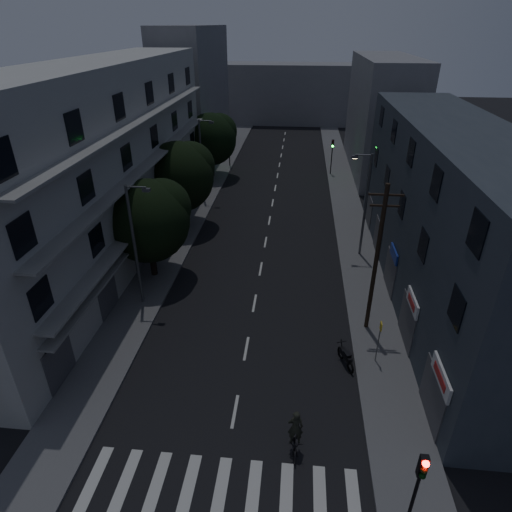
% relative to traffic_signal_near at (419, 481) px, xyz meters
% --- Properties ---
extents(ground, '(160.00, 160.00, 0.00)m').
position_rel_traffic_signal_near_xyz_m(ground, '(-6.87, 27.91, -3.10)').
color(ground, black).
rests_on(ground, ground).
extents(sidewalk_left, '(3.00, 90.00, 0.15)m').
position_rel_traffic_signal_near_xyz_m(sidewalk_left, '(-14.37, 27.91, -3.02)').
color(sidewalk_left, '#565659').
rests_on(sidewalk_left, ground).
extents(sidewalk_right, '(3.00, 90.00, 0.15)m').
position_rel_traffic_signal_near_xyz_m(sidewalk_right, '(0.63, 27.91, -3.02)').
color(sidewalk_right, '#565659').
rests_on(sidewalk_right, ground).
extents(crosswalk, '(10.90, 3.00, 0.01)m').
position_rel_traffic_signal_near_xyz_m(crosswalk, '(-6.87, 0.91, -3.09)').
color(crosswalk, beige).
rests_on(crosswalk, ground).
extents(lane_markings, '(0.15, 60.50, 0.01)m').
position_rel_traffic_signal_near_xyz_m(lane_markings, '(-6.87, 34.16, -3.09)').
color(lane_markings, beige).
rests_on(lane_markings, ground).
extents(building_left, '(7.00, 36.00, 14.00)m').
position_rel_traffic_signal_near_xyz_m(building_left, '(-18.85, 20.91, 3.89)').
color(building_left, '#A8A8A3').
rests_on(building_left, ground).
extents(building_right, '(6.19, 28.00, 11.00)m').
position_rel_traffic_signal_near_xyz_m(building_right, '(5.12, 16.91, 2.40)').
color(building_right, '#2E353E').
rests_on(building_right, ground).
extents(building_far_left, '(6.00, 20.00, 16.00)m').
position_rel_traffic_signal_near_xyz_m(building_far_left, '(-18.87, 50.91, 4.90)').
color(building_far_left, slate).
rests_on(building_far_left, ground).
extents(building_far_right, '(6.00, 20.00, 13.00)m').
position_rel_traffic_signal_near_xyz_m(building_far_right, '(5.13, 44.91, 3.40)').
color(building_far_right, slate).
rests_on(building_far_right, ground).
extents(building_far_end, '(24.00, 8.00, 10.00)m').
position_rel_traffic_signal_near_xyz_m(building_far_end, '(-6.87, 72.91, 1.90)').
color(building_far_end, slate).
rests_on(building_far_end, ground).
extents(tree_near, '(5.76, 5.76, 7.10)m').
position_rel_traffic_signal_near_xyz_m(tree_near, '(-14.42, 16.70, 1.49)').
color(tree_near, black).
rests_on(tree_near, sidewalk_left).
extents(tree_mid, '(6.07, 6.07, 7.47)m').
position_rel_traffic_signal_near_xyz_m(tree_mid, '(-14.58, 25.54, 1.72)').
color(tree_mid, black).
rests_on(tree_mid, sidewalk_left).
extents(tree_far, '(5.88, 5.88, 7.27)m').
position_rel_traffic_signal_near_xyz_m(tree_far, '(-14.53, 39.65, 1.61)').
color(tree_far, black).
rests_on(tree_far, sidewalk_left).
extents(traffic_signal_near, '(0.28, 0.37, 4.10)m').
position_rel_traffic_signal_near_xyz_m(traffic_signal_near, '(0.00, 0.00, 0.00)').
color(traffic_signal_near, black).
rests_on(traffic_signal_near, sidewalk_right).
extents(traffic_signal_far_right, '(0.28, 0.37, 4.10)m').
position_rel_traffic_signal_near_xyz_m(traffic_signal_far_right, '(-0.51, 41.76, 0.00)').
color(traffic_signal_far_right, black).
rests_on(traffic_signal_far_right, sidewalk_right).
extents(traffic_signal_far_left, '(0.28, 0.37, 4.10)m').
position_rel_traffic_signal_near_xyz_m(traffic_signal_far_left, '(-13.20, 43.98, 0.00)').
color(traffic_signal_far_left, black).
rests_on(traffic_signal_far_left, sidewalk_left).
extents(street_lamp_left_near, '(1.51, 0.25, 8.00)m').
position_rel_traffic_signal_near_xyz_m(street_lamp_left_near, '(-14.07, 13.19, 1.50)').
color(street_lamp_left_near, '#55595C').
rests_on(street_lamp_left_near, sidewalk_left).
extents(street_lamp_right, '(1.51, 0.25, 8.00)m').
position_rel_traffic_signal_near_xyz_m(street_lamp_right, '(0.62, 21.34, 1.50)').
color(street_lamp_right, '#53545A').
rests_on(street_lamp_right, sidewalk_right).
extents(street_lamp_left_far, '(1.51, 0.25, 8.00)m').
position_rel_traffic_signal_near_xyz_m(street_lamp_left_far, '(-13.99, 32.08, 1.50)').
color(street_lamp_left_far, '#515358').
rests_on(street_lamp_left_far, sidewalk_left).
extents(utility_pole, '(1.80, 0.24, 9.00)m').
position_rel_traffic_signal_near_xyz_m(utility_pole, '(0.12, 11.96, 1.77)').
color(utility_pole, black).
rests_on(utility_pole, sidewalk_right).
extents(bus_stop_sign, '(0.06, 0.35, 2.52)m').
position_rel_traffic_signal_near_xyz_m(bus_stop_sign, '(0.24, 8.99, -1.21)').
color(bus_stop_sign, '#595B60').
rests_on(bus_stop_sign, sidewalk_right).
extents(motorcycle, '(0.87, 1.79, 1.20)m').
position_rel_traffic_signal_near_xyz_m(motorcycle, '(-1.40, 8.70, -2.62)').
color(motorcycle, black).
rests_on(motorcycle, ground).
extents(cyclist, '(0.74, 1.82, 2.26)m').
position_rel_traffic_signal_near_xyz_m(cyclist, '(-4.02, 3.15, -2.34)').
color(cyclist, black).
rests_on(cyclist, ground).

